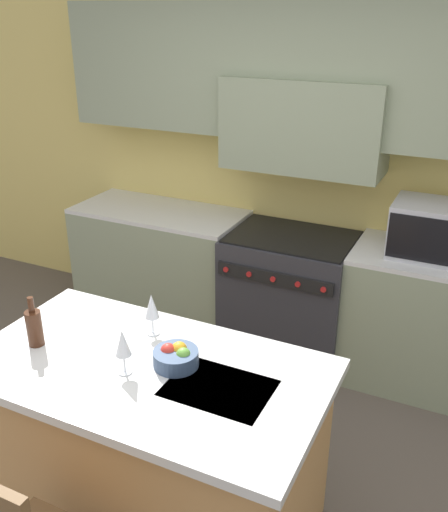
% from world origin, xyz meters
% --- Properties ---
extents(back_cabinetry, '(10.00, 0.46, 2.70)m').
position_xyz_m(back_cabinetry, '(0.00, 2.07, 1.60)').
color(back_cabinetry, '#DBC166').
rests_on(back_cabinetry, ground_plane).
extents(back_counter, '(3.50, 0.62, 0.93)m').
position_xyz_m(back_counter, '(-0.00, 1.82, 0.47)').
color(back_counter, gray).
rests_on(back_counter, ground_plane).
extents(range_stove, '(0.87, 0.70, 0.91)m').
position_xyz_m(range_stove, '(-0.00, 1.80, 0.46)').
color(range_stove, '#2D2D33').
rests_on(range_stove, ground_plane).
extents(microwave, '(0.49, 0.39, 0.34)m').
position_xyz_m(microwave, '(0.89, 1.82, 1.10)').
color(microwave, '#B7B7BC').
rests_on(microwave, back_counter).
extents(kitchen_island, '(1.61, 0.89, 0.91)m').
position_xyz_m(kitchen_island, '(-0.07, 0.06, 0.46)').
color(kitchen_island, '#B7844C').
rests_on(kitchen_island, ground_plane).
extents(wine_bottle, '(0.07, 0.07, 0.25)m').
position_xyz_m(wine_bottle, '(-0.63, -0.02, 1.00)').
color(wine_bottle, '#422314').
rests_on(wine_bottle, kitchen_island).
extents(wine_glass_near, '(0.07, 0.07, 0.21)m').
position_xyz_m(wine_glass_near, '(-0.12, -0.03, 1.05)').
color(wine_glass_near, white).
rests_on(wine_glass_near, kitchen_island).
extents(wine_glass_far, '(0.07, 0.07, 0.21)m').
position_xyz_m(wine_glass_far, '(-0.19, 0.30, 1.05)').
color(wine_glass_far, white).
rests_on(wine_glass_far, kitchen_island).
extents(fruit_bowl, '(0.20, 0.20, 0.10)m').
position_xyz_m(fruit_bowl, '(0.05, 0.12, 0.95)').
color(fruit_bowl, '#384C6B').
rests_on(fruit_bowl, kitchen_island).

